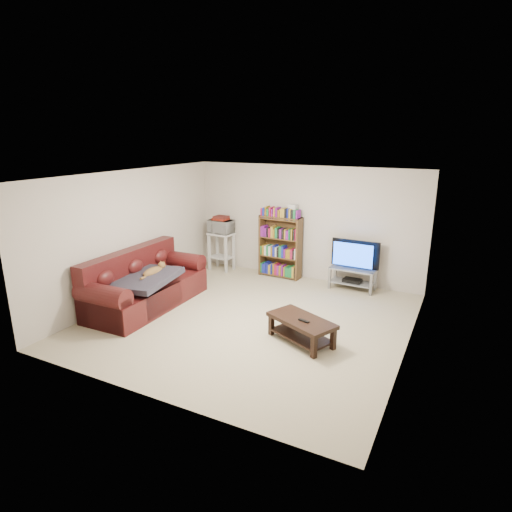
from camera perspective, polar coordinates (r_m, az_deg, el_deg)
The scene contains 19 objects.
floor at distance 7.30m, azimuth -0.73°, elevation -8.45°, with size 5.00×5.00×0.00m, color beige.
ceiling at distance 6.67m, azimuth -0.80°, elevation 10.66°, with size 5.00×5.00×0.00m, color white.
wall_back at distance 9.12m, azimuth 6.56°, elevation 4.39°, with size 5.00×5.00×0.00m, color silver.
wall_front at distance 4.93m, azimuth -14.44°, elevation -6.25°, with size 5.00×5.00×0.00m, color silver.
wall_left at distance 8.31m, azimuth -16.23°, elevation 2.71°, with size 5.00×5.00×0.00m, color silver.
wall_right at distance 6.19m, azimuth 20.23°, elevation -2.15°, with size 5.00×5.00×0.00m, color silver.
sofa at distance 8.03m, azimuth -14.77°, elevation -3.99°, with size 1.06×2.38×1.01m.
blanket at distance 7.72m, azimuth -14.57°, elevation -2.95°, with size 0.91×1.18×0.10m, color #302C38.
cat at distance 7.86m, azimuth -13.60°, elevation -2.09°, with size 0.26×0.64×0.19m, color brown, non-canonical shape.
coffee_table at distance 6.50m, azimuth 6.07°, elevation -9.22°, with size 1.16×0.91×0.38m.
remote at distance 6.36m, azimuth 6.40°, elevation -8.58°, with size 0.17×0.05×0.02m, color black.
tv_stand at distance 8.75m, azimuth 12.76°, elevation -2.49°, with size 0.91×0.43×0.45m.
television at distance 8.63m, azimuth 12.93°, elevation 0.15°, with size 0.96×0.13×0.55m, color black.
dvd_player at distance 8.78m, azimuth 12.71°, elevation -3.19°, with size 0.36×0.25×0.06m, color black.
bookshelf at distance 9.23m, azimuth 3.25°, elevation 1.34°, with size 0.94×0.33×1.34m.
shelf_clutter at distance 9.03m, azimuth 3.93°, elevation 5.90°, with size 0.68×0.22×0.28m.
microwave_stand at distance 9.75m, azimuth -4.64°, elevation 1.31°, with size 0.57×0.43×0.87m.
microwave at distance 9.64m, azimuth -4.70°, elevation 3.95°, with size 0.53×0.36×0.30m, color silver.
game_boxes at distance 9.61m, azimuth -4.73°, elevation 4.95°, with size 0.31×0.28×0.05m, color maroon.
Camera 1 is at (3.08, -5.88, 3.03)m, focal length 30.00 mm.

